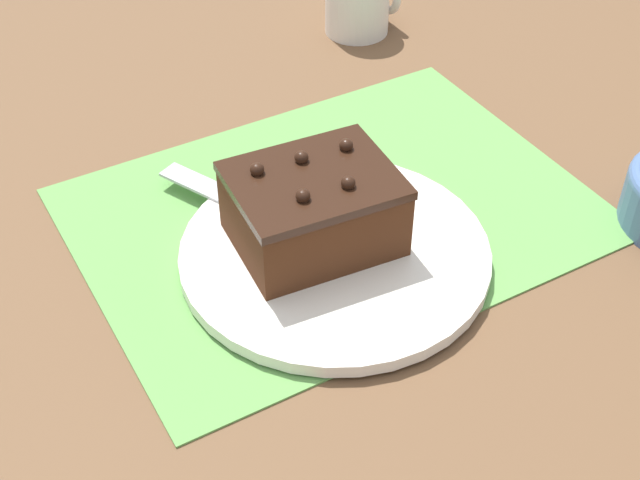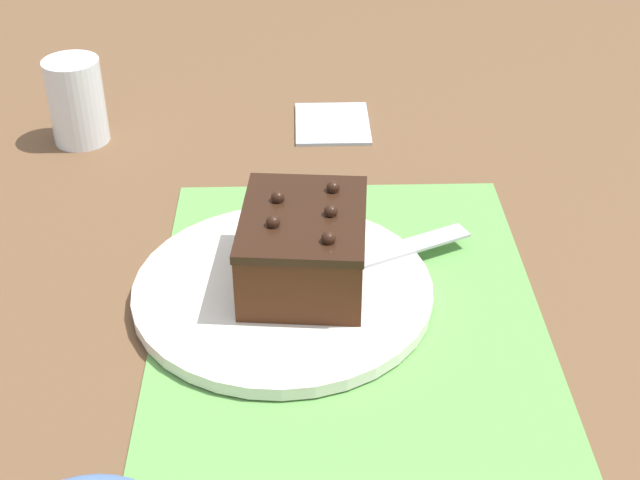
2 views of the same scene
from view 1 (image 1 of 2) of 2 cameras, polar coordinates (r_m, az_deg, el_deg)
The scene contains 6 objects.
ground_plane at distance 0.83m, azimuth 0.90°, elevation 1.72°, with size 3.00×3.00×0.00m, color brown.
placemat_woven at distance 0.83m, azimuth 0.91°, elevation 1.83°, with size 0.46×0.34×0.00m, color #609E4C.
cake_plate at distance 0.77m, azimuth 0.96°, elevation -0.87°, with size 0.27×0.27×0.01m.
chocolate_cake at distance 0.75m, azimuth -0.42°, elevation 2.03°, with size 0.14×0.12×0.08m.
serving_knife at distance 0.79m, azimuth -2.61°, elevation 1.44°, with size 0.10×0.19×0.01m.
coffee_mug at distance 1.11m, azimuth 2.51°, elevation 15.04°, with size 0.09×0.08×0.08m.
Camera 1 is at (-0.33, -0.55, 0.53)m, focal length 50.00 mm.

